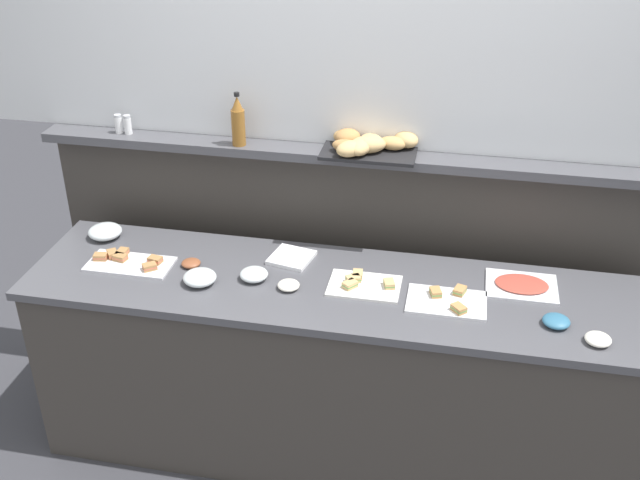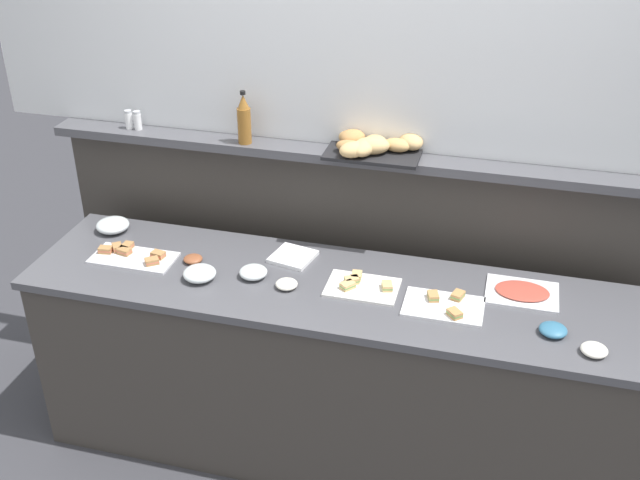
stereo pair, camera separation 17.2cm
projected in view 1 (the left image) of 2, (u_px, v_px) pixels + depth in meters
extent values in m
plane|color=#38383D|center=(358.00, 367.00, 4.05)|extent=(12.00, 12.00, 0.00)
cube|color=#3D3833|center=(340.00, 375.00, 3.33)|extent=(2.59, 0.60, 0.86)
cube|color=#4C4C51|center=(341.00, 289.00, 3.11)|extent=(2.63, 0.64, 0.03)
cube|color=#3D3833|center=(358.00, 275.00, 3.66)|extent=(2.89, 0.08, 1.27)
cube|color=#4C4C51|center=(360.00, 153.00, 3.29)|extent=(2.89, 0.22, 0.04)
cube|color=white|center=(446.00, 302.00, 2.99)|extent=(0.31, 0.20, 0.01)
cube|color=#B7844C|center=(435.00, 294.00, 3.02)|extent=(0.05, 0.07, 0.01)
cube|color=#66994C|center=(436.00, 292.00, 3.02)|extent=(0.05, 0.07, 0.01)
cube|color=#B7844C|center=(436.00, 290.00, 3.02)|extent=(0.05, 0.07, 0.01)
cube|color=#B7844C|center=(459.00, 310.00, 2.92)|extent=(0.07, 0.07, 0.01)
cube|color=#66994C|center=(459.00, 309.00, 2.92)|extent=(0.07, 0.07, 0.01)
cube|color=#B7844C|center=(459.00, 307.00, 2.92)|extent=(0.07, 0.07, 0.01)
cube|color=#B7844C|center=(460.00, 292.00, 3.03)|extent=(0.06, 0.07, 0.01)
cube|color=#66994C|center=(460.00, 291.00, 3.03)|extent=(0.06, 0.07, 0.01)
cube|color=#B7844C|center=(460.00, 289.00, 3.03)|extent=(0.06, 0.07, 0.01)
cube|color=silver|center=(130.00, 264.00, 3.24)|extent=(0.36, 0.18, 0.01)
cube|color=#AD7A47|center=(150.00, 268.00, 3.19)|extent=(0.07, 0.07, 0.01)
cube|color=#D1664C|center=(150.00, 267.00, 3.19)|extent=(0.07, 0.07, 0.01)
cube|color=#AD7A47|center=(149.00, 265.00, 3.19)|extent=(0.07, 0.07, 0.01)
cube|color=#AD7A47|center=(120.00, 260.00, 3.26)|extent=(0.06, 0.05, 0.01)
cube|color=#D1664C|center=(120.00, 258.00, 3.25)|extent=(0.06, 0.05, 0.01)
cube|color=#AD7A47|center=(119.00, 256.00, 3.25)|extent=(0.06, 0.05, 0.01)
cube|color=#AD7A47|center=(123.00, 254.00, 3.30)|extent=(0.04, 0.06, 0.01)
cube|color=#D1664C|center=(122.00, 253.00, 3.29)|extent=(0.04, 0.06, 0.01)
cube|color=#AD7A47|center=(122.00, 251.00, 3.29)|extent=(0.04, 0.06, 0.01)
cube|color=#AD7A47|center=(113.00, 255.00, 3.29)|extent=(0.07, 0.07, 0.01)
cube|color=#D1664C|center=(112.00, 254.00, 3.28)|extent=(0.07, 0.07, 0.01)
cube|color=#AD7A47|center=(112.00, 252.00, 3.28)|extent=(0.07, 0.07, 0.01)
cube|color=#AD7A47|center=(101.00, 258.00, 3.27)|extent=(0.06, 0.05, 0.01)
cube|color=#D1664C|center=(101.00, 257.00, 3.26)|extent=(0.06, 0.05, 0.01)
cube|color=#AD7A47|center=(100.00, 255.00, 3.26)|extent=(0.06, 0.05, 0.01)
cube|color=#AD7A47|center=(155.00, 261.00, 3.24)|extent=(0.06, 0.05, 0.01)
cube|color=#D1664C|center=(155.00, 260.00, 3.24)|extent=(0.06, 0.05, 0.01)
cube|color=#AD7A47|center=(155.00, 258.00, 3.24)|extent=(0.06, 0.05, 0.01)
cube|color=white|center=(364.00, 286.00, 3.09)|extent=(0.29, 0.20, 0.01)
cube|color=tan|center=(389.00, 285.00, 3.08)|extent=(0.05, 0.06, 0.01)
cube|color=#66994C|center=(389.00, 284.00, 3.07)|extent=(0.05, 0.06, 0.01)
cube|color=tan|center=(389.00, 282.00, 3.07)|extent=(0.05, 0.06, 0.01)
cube|color=tan|center=(353.00, 281.00, 3.11)|extent=(0.07, 0.06, 0.01)
cube|color=#66994C|center=(353.00, 279.00, 3.11)|extent=(0.07, 0.06, 0.01)
cube|color=tan|center=(353.00, 277.00, 3.10)|extent=(0.07, 0.06, 0.01)
cube|color=tan|center=(358.00, 276.00, 3.14)|extent=(0.04, 0.06, 0.01)
cube|color=#66994C|center=(358.00, 275.00, 3.14)|extent=(0.04, 0.06, 0.01)
cube|color=tan|center=(358.00, 273.00, 3.13)|extent=(0.04, 0.06, 0.01)
cube|color=tan|center=(350.00, 286.00, 3.07)|extent=(0.07, 0.07, 0.01)
cube|color=#66994C|center=(350.00, 284.00, 3.07)|extent=(0.07, 0.07, 0.01)
cube|color=tan|center=(350.00, 283.00, 3.07)|extent=(0.07, 0.07, 0.01)
cube|color=silver|center=(521.00, 286.00, 3.09)|extent=(0.29, 0.22, 0.01)
ellipsoid|color=#B24738|center=(522.00, 284.00, 3.09)|extent=(0.21, 0.15, 0.01)
ellipsoid|color=silver|center=(254.00, 274.00, 3.14)|extent=(0.12, 0.12, 0.05)
ellipsoid|color=#599959|center=(254.00, 276.00, 3.14)|extent=(0.09, 0.09, 0.03)
ellipsoid|color=silver|center=(105.00, 231.00, 3.44)|extent=(0.15, 0.15, 0.06)
ellipsoid|color=#E5CC66|center=(105.00, 234.00, 3.45)|extent=(0.12, 0.12, 0.04)
ellipsoid|color=silver|center=(200.00, 277.00, 3.11)|extent=(0.14, 0.14, 0.05)
ellipsoid|color=#BF4C3F|center=(200.00, 279.00, 3.11)|extent=(0.11, 0.11, 0.03)
ellipsoid|color=teal|center=(556.00, 321.00, 2.86)|extent=(0.10, 0.10, 0.04)
ellipsoid|color=silver|center=(598.00, 339.00, 2.76)|extent=(0.10, 0.10, 0.03)
ellipsoid|color=silver|center=(289.00, 285.00, 3.08)|extent=(0.09, 0.09, 0.03)
ellipsoid|color=brown|center=(191.00, 263.00, 3.23)|extent=(0.08, 0.08, 0.03)
cube|color=white|center=(292.00, 258.00, 3.28)|extent=(0.20, 0.20, 0.02)
cylinder|color=#8E5B23|center=(238.00, 128.00, 3.28)|extent=(0.06, 0.06, 0.16)
cone|color=#8E5B23|center=(237.00, 103.00, 3.23)|extent=(0.05, 0.05, 0.06)
cylinder|color=black|center=(237.00, 94.00, 3.21)|extent=(0.02, 0.02, 0.02)
cylinder|color=white|center=(119.00, 125.00, 3.43)|extent=(0.03, 0.03, 0.08)
cylinder|color=#B7BABF|center=(117.00, 116.00, 3.40)|extent=(0.03, 0.03, 0.01)
cylinder|color=white|center=(128.00, 126.00, 3.42)|extent=(0.03, 0.03, 0.08)
cylinder|color=#B7BABF|center=(127.00, 117.00, 3.40)|extent=(0.03, 0.03, 0.01)
cube|color=black|center=(369.00, 151.00, 3.25)|extent=(0.40, 0.26, 0.02)
ellipsoid|color=tan|center=(345.00, 138.00, 3.28)|extent=(0.14, 0.14, 0.06)
ellipsoid|color=tan|center=(360.00, 146.00, 3.18)|extent=(0.11, 0.17, 0.07)
ellipsoid|color=tan|center=(406.00, 139.00, 3.25)|extent=(0.15, 0.16, 0.07)
ellipsoid|color=tan|center=(372.00, 142.00, 3.22)|extent=(0.16, 0.16, 0.06)
ellipsoid|color=tan|center=(351.00, 149.00, 3.16)|extent=(0.16, 0.16, 0.06)
ellipsoid|color=#B7844C|center=(349.00, 147.00, 3.19)|extent=(0.18, 0.13, 0.06)
ellipsoid|color=#B7844C|center=(348.00, 137.00, 3.27)|extent=(0.15, 0.14, 0.07)
ellipsoid|color=tan|center=(368.00, 144.00, 3.19)|extent=(0.17, 0.14, 0.07)
ellipsoid|color=tan|center=(393.00, 143.00, 3.22)|extent=(0.13, 0.10, 0.06)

